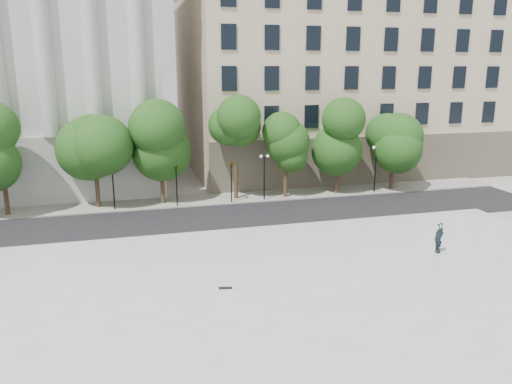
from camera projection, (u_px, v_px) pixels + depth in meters
ground at (264, 336)px, 22.20m from camera, size 160.00×160.00×0.00m
plaza at (248, 302)px, 24.97m from camera, size 44.00×22.00×0.45m
street at (202, 220)px, 39.09m from camera, size 60.00×8.00×0.02m
far_sidewalk at (192, 201)px, 44.71m from camera, size 60.00×4.00×0.12m
building_west at (3, 55)px, 51.08m from camera, size 31.50×27.65×25.60m
building_east at (335, 72)px, 61.00m from camera, size 36.00×26.15×23.00m
traffic_light_west at (176, 165)px, 41.88m from camera, size 0.58×1.82×4.22m
traffic_light_east at (231, 162)px, 43.06m from camera, size 0.82×1.78×4.20m
person_lying at (438, 249)px, 30.90m from camera, size 1.34×2.03×0.52m
skateboard at (225, 288)px, 25.92m from camera, size 0.71×0.29×0.07m
street_trees at (174, 144)px, 42.55m from camera, size 43.75×5.00×8.03m
lamp_posts at (191, 172)px, 42.66m from camera, size 36.62×0.28×4.55m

